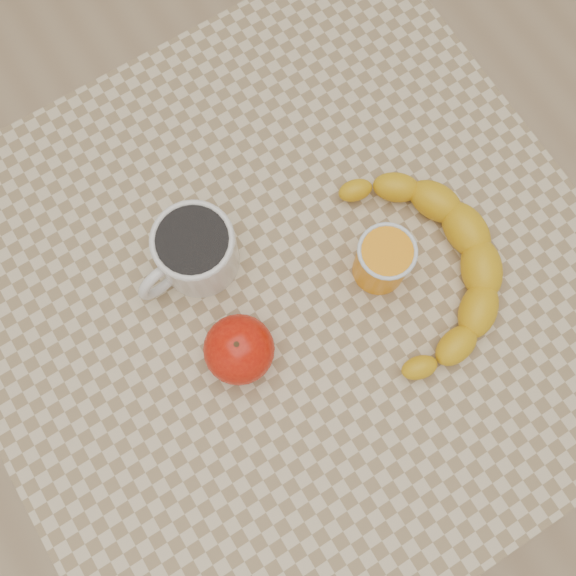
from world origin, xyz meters
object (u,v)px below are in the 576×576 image
orange_juice_glass (383,260)px  apple (239,350)px  banana (426,269)px  coffee_mug (194,251)px  table (288,306)px

orange_juice_glass → apple: orange_juice_glass is taller
banana → orange_juice_glass: bearing=166.3°
banana → coffee_mug: bearing=169.2°
orange_juice_glass → banana: bearing=-38.4°
coffee_mug → orange_juice_glass: (0.19, -0.13, -0.00)m
apple → banana: size_ratio=0.22×
coffee_mug → orange_juice_glass: coffee_mug is taller
table → banana: (0.16, -0.07, 0.11)m
coffee_mug → table: bearing=-51.4°
table → orange_juice_glass: bearing=-17.9°
coffee_mug → orange_juice_glass: 0.23m
table → apple: bearing=-158.0°
coffee_mug → apple: coffee_mug is taller
banana → table: bearing=-179.7°
orange_juice_glass → apple: bearing=-179.9°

